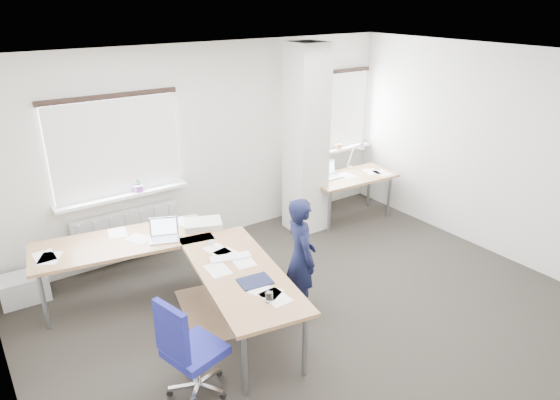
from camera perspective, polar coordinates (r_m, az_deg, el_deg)
ground at (r=5.80m, az=4.31°, el=-13.15°), size 6.00×6.00×0.00m
room_shell at (r=5.43m, az=3.34°, el=5.05°), size 6.04×5.04×2.82m
floor_mat at (r=6.00m, az=-4.37°, el=-11.76°), size 1.56×1.40×0.01m
white_crate at (r=6.70m, az=-27.18°, el=-8.94°), size 0.54×0.39×0.31m
desk_main at (r=5.63m, az=-11.14°, el=-6.40°), size 2.40×2.98×0.96m
desk_side at (r=7.94m, az=8.10°, el=2.48°), size 1.44×0.79×1.22m
task_chair at (r=4.75m, az=-9.90°, el=-18.42°), size 0.58×0.56×1.04m
person at (r=5.50m, az=2.39°, el=-6.59°), size 0.45×0.58×1.40m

